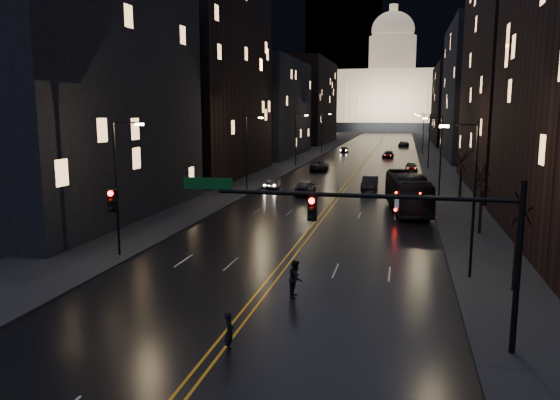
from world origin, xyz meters
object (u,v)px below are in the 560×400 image
Objects in this scene: traffic_signal at (371,223)px; oncoming_car_b at (273,183)px; pedestrian_a at (229,332)px; bus at (407,192)px; oncoming_car_a at (305,187)px; pedestrian_b at (296,278)px; receding_car_a at (370,183)px.

traffic_signal is 45.69m from oncoming_car_b.
pedestrian_a reaches higher than oncoming_car_b.
oncoming_car_b is at bearing 136.81° from bus.
oncoming_car_a is 5.97m from oncoming_car_b.
pedestrian_a is at bearing 169.23° from pedestrian_b.
traffic_signal is at bearing -140.95° from pedestrian_b.
pedestrian_b reaches higher than receding_car_a.
bus reaches higher than pedestrian_a.
traffic_signal is 8.87× the size of pedestrian_b.
oncoming_car_a reaches higher than receding_car_a.
receding_car_a is 39.55m from pedestrian_b.
oncoming_car_b is at bearing 108.47° from traffic_signal.
traffic_signal reaches higher than oncoming_car_b.
traffic_signal reaches higher than pedestrian_a.
pedestrian_b is (5.67, -34.41, 0.14)m from oncoming_car_a.
pedestrian_b is at bearing 98.07° from oncoming_car_b.
traffic_signal is 7.65m from pedestrian_b.
oncoming_car_a is at bearing 9.37° from pedestrian_b.
oncoming_car_a is 1.20× the size of oncoming_car_b.
pedestrian_a is at bearing 94.19° from oncoming_car_b.
bus is at bearing -70.56° from receding_car_a.
traffic_signal reaches higher than receding_car_a.
pedestrian_a is (9.01, -45.13, 0.14)m from oncoming_car_b.
oncoming_car_a is at bearing 134.38° from oncoming_car_b.
pedestrian_a is (-5.39, -2.00, -4.29)m from traffic_signal.
traffic_signal reaches higher than pedestrian_b.
pedestrian_a is 7.13m from pedestrian_b.
traffic_signal is 4.23× the size of oncoming_car_b.
bus is 34.30m from pedestrian_a.
receding_car_a is (7.00, 5.12, -0.01)m from oncoming_car_a.
receding_car_a is 2.59× the size of pedestrian_b.
traffic_signal reaches higher than oncoming_car_a.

